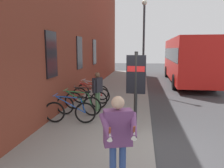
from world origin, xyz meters
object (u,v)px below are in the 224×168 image
at_px(bicycle_under_window, 70,112).
at_px(city_bus, 187,58).
at_px(pedestrian_crossing_street, 98,87).
at_px(street_lamp, 144,39).
at_px(bicycle_nearest_sign, 87,100).
at_px(tourist_with_hotdogs, 118,133).
at_px(bicycle_beside_lamp, 78,105).
at_px(bicycle_far_end, 91,95).
at_px(bicycle_by_door, 92,91).
at_px(transit_info_sign, 136,80).

bearing_deg(bicycle_under_window, city_bus, -27.71).
distance_m(pedestrian_crossing_street, street_lamp, 5.19).
relative_size(bicycle_nearest_sign, tourist_with_hotdogs, 1.03).
distance_m(pedestrian_crossing_street, tourist_with_hotdogs, 5.18).
relative_size(bicycle_beside_lamp, bicycle_nearest_sign, 1.02).
distance_m(bicycle_far_end, pedestrian_crossing_street, 1.43).
bearing_deg(bicycle_beside_lamp, bicycle_far_end, -1.29).
relative_size(bicycle_nearest_sign, pedestrian_crossing_street, 1.12).
bearing_deg(city_bus, tourist_with_hotdogs, 165.39).
bearing_deg(street_lamp, bicycle_by_door, 133.75).
xyz_separation_m(transit_info_sign, pedestrian_crossing_street, (2.26, 1.58, -0.65)).
relative_size(bicycle_far_end, tourist_with_hotdogs, 1.05).
relative_size(bicycle_nearest_sign, bicycle_far_end, 0.98).
distance_m(bicycle_far_end, city_bus, 9.96).
bearing_deg(tourist_with_hotdogs, city_bus, -14.61).
xyz_separation_m(bicycle_nearest_sign, city_bus, (9.02, -5.62, 1.41)).
relative_size(bicycle_far_end, transit_info_sign, 0.74).
relative_size(bicycle_beside_lamp, bicycle_by_door, 1.02).
relative_size(bicycle_beside_lamp, pedestrian_crossing_street, 1.13).
xyz_separation_m(pedestrian_crossing_street, street_lamp, (4.39, -1.79, 2.10)).
height_order(city_bus, tourist_with_hotdogs, city_bus).
height_order(bicycle_by_door, tourist_with_hotdogs, tourist_with_hotdogs).
xyz_separation_m(bicycle_nearest_sign, street_lamp, (4.15, -2.32, 2.66)).
xyz_separation_m(city_bus, street_lamp, (-4.88, 3.30, 1.25)).
xyz_separation_m(transit_info_sign, tourist_with_hotdogs, (-2.74, 0.21, -0.56)).
distance_m(bicycle_under_window, bicycle_far_end, 2.79).
height_order(bicycle_nearest_sign, bicycle_by_door, same).
xyz_separation_m(bicycle_beside_lamp, tourist_with_hotdogs, (-4.30, -1.97, 0.65)).
distance_m(bicycle_beside_lamp, tourist_with_hotdogs, 4.78).
relative_size(bicycle_under_window, street_lamp, 0.34).
relative_size(pedestrian_crossing_street, tourist_with_hotdogs, 0.92).
distance_m(bicycle_far_end, tourist_with_hotdogs, 6.51).
bearing_deg(transit_info_sign, bicycle_nearest_sign, 40.08).
xyz_separation_m(city_bus, pedestrian_crossing_street, (-9.27, 5.09, -0.85)).
xyz_separation_m(bicycle_under_window, bicycle_nearest_sign, (1.85, -0.10, 0.00)).
xyz_separation_m(bicycle_beside_lamp, bicycle_nearest_sign, (0.94, -0.07, 0.00)).
xyz_separation_m(bicycle_under_window, bicycle_by_door, (3.63, 0.06, 0.00)).
bearing_deg(bicycle_nearest_sign, bicycle_beside_lamp, 175.67).
bearing_deg(bicycle_nearest_sign, bicycle_under_window, 177.04).
xyz_separation_m(bicycle_by_door, transit_info_sign, (-4.28, -2.27, 1.21)).
relative_size(bicycle_far_end, pedestrian_crossing_street, 1.13).
distance_m(bicycle_under_window, pedestrian_crossing_street, 1.81).
bearing_deg(transit_info_sign, bicycle_under_window, 73.43).
bearing_deg(bicycle_far_end, bicycle_nearest_sign, -178.26).
xyz_separation_m(bicycle_beside_lamp, pedestrian_crossing_street, (0.69, -0.59, 0.56)).
xyz_separation_m(bicycle_beside_lamp, transit_info_sign, (-1.57, -2.18, 1.21)).
relative_size(bicycle_beside_lamp, transit_info_sign, 0.74).
height_order(tourist_with_hotdogs, street_lamp, street_lamp).
xyz_separation_m(bicycle_far_end, pedestrian_crossing_street, (-1.19, -0.55, 0.56)).
relative_size(bicycle_by_door, street_lamp, 0.34).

